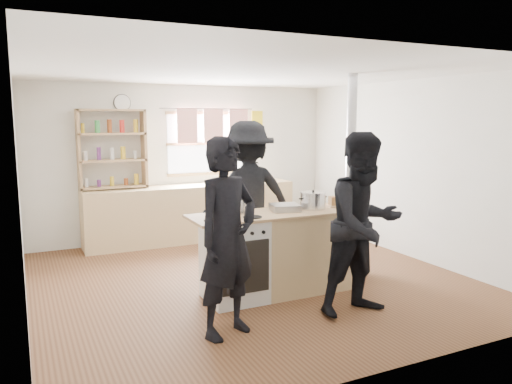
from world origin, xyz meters
TOP-DOWN VIEW (x-y plane):
  - ground at (0.00, 0.00)m, footprint 5.00×5.00m
  - back_counter at (0.00, 2.22)m, footprint 3.40×0.55m
  - shelving_unit at (-1.20, 2.34)m, footprint 1.00×0.28m
  - thermos at (1.14, 2.22)m, footprint 0.10×0.10m
  - cooking_island at (0.14, -0.55)m, footprint 1.97×0.64m
  - skillet_greens at (-0.57, -0.64)m, footprint 0.34×0.34m
  - roast_tray at (0.20, -0.50)m, footprint 0.37×0.35m
  - stockpot_stove at (-0.33, -0.41)m, footprint 0.22×0.22m
  - stockpot_counter at (0.54, -0.54)m, footprint 0.30×0.30m
  - bread_board at (0.91, -0.53)m, footprint 0.31×0.25m
  - flue_heater at (1.21, -0.33)m, footprint 0.35×0.35m
  - person_near_left at (-0.84, -1.33)m, footprint 0.77×0.64m
  - person_near_right at (0.58, -1.44)m, footprint 0.92×0.73m
  - person_far at (0.15, 0.39)m, footprint 1.29×0.80m

SIDE VIEW (x-z plane):
  - ground at x=0.00m, z-range -0.01..0.00m
  - back_counter at x=0.00m, z-range 0.00..0.90m
  - cooking_island at x=0.14m, z-range 0.00..0.93m
  - flue_heater at x=1.21m, z-range -0.60..1.90m
  - person_near_left at x=-0.84m, z-range 0.00..1.81m
  - person_near_right at x=0.58m, z-range 0.00..1.83m
  - skillet_greens at x=-0.57m, z-range 0.93..0.98m
  - person_far at x=0.15m, z-range 0.00..1.93m
  - roast_tray at x=0.20m, z-range 0.93..1.01m
  - bread_board at x=0.91m, z-range 0.92..1.04m
  - stockpot_stove at x=-0.33m, z-range 0.92..1.10m
  - stockpot_counter at x=0.54m, z-range 0.92..1.14m
  - thermos at x=1.14m, z-range 0.90..1.22m
  - shelving_unit at x=-1.20m, z-range 0.91..2.11m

